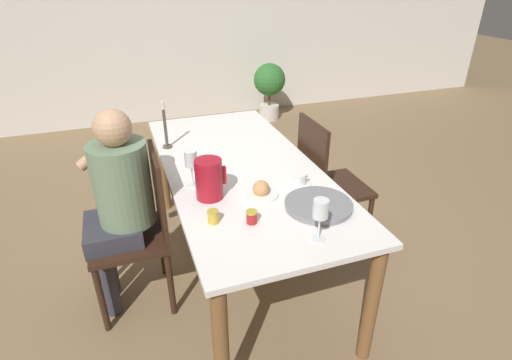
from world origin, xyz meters
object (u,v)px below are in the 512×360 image
at_px(wine_glass_water, 191,160).
at_px(candlestick_tall, 166,130).
at_px(serving_tray, 318,205).
at_px(potted_plant, 269,85).
at_px(bread_plate, 261,191).
at_px(jam_jar_amber, 252,216).
at_px(jam_jar_red, 213,216).
at_px(teacup_near_person, 300,180).
at_px(person_seated, 118,197).
at_px(wine_glass_juice, 320,211).
at_px(chair_person_side, 141,228).
at_px(red_pitcher, 209,179).
at_px(chair_opposite, 326,182).

bearing_deg(wine_glass_water, candlestick_tall, 95.45).
bearing_deg(serving_tray, potted_plant, 72.84).
relative_size(serving_tray, bread_plate, 1.84).
relative_size(jam_jar_amber, jam_jar_red, 1.00).
height_order(wine_glass_water, teacup_near_person, wine_glass_water).
height_order(teacup_near_person, jam_jar_red, same).
distance_m(person_seated, jam_jar_amber, 0.78).
bearing_deg(bread_plate, wine_glass_juice, -76.86).
height_order(jam_jar_amber, jam_jar_red, same).
distance_m(chair_person_side, potted_plant, 3.38).
height_order(jam_jar_red, candlestick_tall, candlestick_tall).
xyz_separation_m(wine_glass_water, candlestick_tall, (-0.05, 0.57, -0.03)).
bearing_deg(bread_plate, red_pitcher, 165.02).
bearing_deg(wine_glass_water, wine_glass_juice, -57.62).
height_order(bread_plate, jam_jar_red, bread_plate).
distance_m(wine_glass_juice, serving_tray, 0.29).
distance_m(wine_glass_juice, bread_plate, 0.47).
height_order(chair_opposite, potted_plant, chair_opposite).
xyz_separation_m(chair_person_side, candlestick_tall, (0.25, 0.53, 0.36)).
bearing_deg(candlestick_tall, chair_opposite, -21.29).
bearing_deg(chair_person_side, chair_opposite, -83.60).
distance_m(chair_opposite, jam_jar_red, 1.11).
relative_size(chair_opposite, candlestick_tall, 3.05).
relative_size(chair_person_side, chair_opposite, 1.00).
bearing_deg(red_pitcher, person_seated, 153.95).
relative_size(wine_glass_water, potted_plant, 0.28).
relative_size(chair_person_side, teacup_near_person, 7.66).
distance_m(chair_opposite, wine_glass_juice, 1.07).
distance_m(wine_glass_water, potted_plant, 3.30).
bearing_deg(bread_plate, serving_tray, -43.12).
xyz_separation_m(teacup_near_person, jam_jar_red, (-0.54, -0.20, 0.01)).
height_order(jam_jar_amber, candlestick_tall, candlestick_tall).
bearing_deg(candlestick_tall, potted_plant, 54.89).
relative_size(chair_opposite, red_pitcher, 4.51).
distance_m(wine_glass_juice, jam_jar_amber, 0.34).
bearing_deg(candlestick_tall, bread_plate, -64.93).
height_order(person_seated, teacup_near_person, person_seated).
bearing_deg(chair_person_side, jam_jar_red, -143.06).
bearing_deg(person_seated, chair_person_side, -104.40).
bearing_deg(wine_glass_water, chair_opposite, 11.39).
relative_size(jam_jar_red, potted_plant, 0.09).
height_order(chair_person_side, jam_jar_red, chair_person_side).
height_order(chair_opposite, teacup_near_person, chair_opposite).
xyz_separation_m(wine_glass_juice, serving_tray, (0.12, 0.23, -0.13)).
bearing_deg(chair_opposite, red_pitcher, -68.92).
height_order(bread_plate, candlestick_tall, candlestick_tall).
relative_size(red_pitcher, serving_tray, 0.63).
relative_size(wine_glass_water, bread_plate, 1.14).
distance_m(wine_glass_water, teacup_near_person, 0.60).
bearing_deg(candlestick_tall, teacup_near_person, -50.97).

